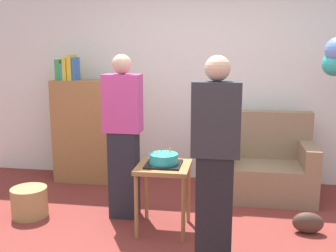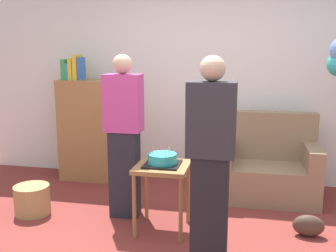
{
  "view_description": "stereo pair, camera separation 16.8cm",
  "coord_description": "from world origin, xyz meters",
  "px_view_note": "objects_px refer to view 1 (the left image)",
  "views": [
    {
      "loc": [
        0.42,
        -2.94,
        1.66
      ],
      "look_at": [
        -0.17,
        0.67,
        0.95
      ],
      "focal_mm": 41.57,
      "sensor_mm": 36.0,
      "label": 1
    },
    {
      "loc": [
        0.59,
        -2.91,
        1.66
      ],
      "look_at": [
        -0.17,
        0.67,
        0.95
      ],
      "focal_mm": 41.57,
      "sensor_mm": 36.0,
      "label": 2
    }
  ],
  "objects_px": {
    "bookshelf": "(86,129)",
    "wicker_basket": "(30,202)",
    "person_holding_cake": "(215,161)",
    "handbag": "(308,223)",
    "person_blowing_candles": "(123,136)",
    "birthday_cake": "(164,160)",
    "side_table": "(164,175)",
    "couch": "(264,167)"
  },
  "relations": [
    {
      "from": "couch",
      "to": "bookshelf",
      "type": "xyz_separation_m",
      "value": [
        -2.22,
        0.19,
        0.34
      ]
    },
    {
      "from": "person_blowing_candles",
      "to": "bookshelf",
      "type": "bearing_deg",
      "value": 104.92
    },
    {
      "from": "side_table",
      "to": "handbag",
      "type": "relative_size",
      "value": 2.27
    },
    {
      "from": "couch",
      "to": "side_table",
      "type": "height_order",
      "value": "couch"
    },
    {
      "from": "side_table",
      "to": "birthday_cake",
      "type": "relative_size",
      "value": 1.98
    },
    {
      "from": "side_table",
      "to": "person_holding_cake",
      "type": "xyz_separation_m",
      "value": [
        0.49,
        -0.5,
        0.3
      ]
    },
    {
      "from": "side_table",
      "to": "handbag",
      "type": "xyz_separation_m",
      "value": [
        1.33,
        0.15,
        -0.44
      ]
    },
    {
      "from": "person_holding_cake",
      "to": "wicker_basket",
      "type": "bearing_deg",
      "value": -30.95
    },
    {
      "from": "person_holding_cake",
      "to": "birthday_cake",
      "type": "bearing_deg",
      "value": -59.31
    },
    {
      "from": "birthday_cake",
      "to": "handbag",
      "type": "xyz_separation_m",
      "value": [
        1.33,
        0.15,
        -0.58
      ]
    },
    {
      "from": "bookshelf",
      "to": "person_blowing_candles",
      "type": "xyz_separation_m",
      "value": [
        0.78,
        -1.02,
        0.15
      ]
    },
    {
      "from": "person_blowing_candles",
      "to": "wicker_basket",
      "type": "distance_m",
      "value": 1.18
    },
    {
      "from": "person_blowing_candles",
      "to": "person_holding_cake",
      "type": "distance_m",
      "value": 1.2
    },
    {
      "from": "bookshelf",
      "to": "person_holding_cake",
      "type": "distance_m",
      "value": 2.47
    },
    {
      "from": "handbag",
      "to": "side_table",
      "type": "bearing_deg",
      "value": -173.61
    },
    {
      "from": "couch",
      "to": "wicker_basket",
      "type": "bearing_deg",
      "value": -157.35
    },
    {
      "from": "person_blowing_candles",
      "to": "handbag",
      "type": "relative_size",
      "value": 5.82
    },
    {
      "from": "person_blowing_candles",
      "to": "side_table",
      "type": "bearing_deg",
      "value": -52.27
    },
    {
      "from": "couch",
      "to": "person_holding_cake",
      "type": "relative_size",
      "value": 0.67
    },
    {
      "from": "person_holding_cake",
      "to": "handbag",
      "type": "bearing_deg",
      "value": -156.33
    },
    {
      "from": "bookshelf",
      "to": "person_holding_cake",
      "type": "xyz_separation_m",
      "value": [
        1.72,
        -1.77,
        0.15
      ]
    },
    {
      "from": "bookshelf",
      "to": "person_holding_cake",
      "type": "height_order",
      "value": "person_holding_cake"
    },
    {
      "from": "birthday_cake",
      "to": "handbag",
      "type": "relative_size",
      "value": 1.14
    },
    {
      "from": "bookshelf",
      "to": "handbag",
      "type": "relative_size",
      "value": 5.76
    },
    {
      "from": "handbag",
      "to": "birthday_cake",
      "type": "bearing_deg",
      "value": -173.61
    },
    {
      "from": "couch",
      "to": "side_table",
      "type": "xyz_separation_m",
      "value": [
        -0.99,
        -1.08,
        0.19
      ]
    },
    {
      "from": "bookshelf",
      "to": "birthday_cake",
      "type": "relative_size",
      "value": 5.04
    },
    {
      "from": "bookshelf",
      "to": "wicker_basket",
      "type": "height_order",
      "value": "bookshelf"
    },
    {
      "from": "birthday_cake",
      "to": "side_table",
      "type": "bearing_deg",
      "value": -13.06
    },
    {
      "from": "side_table",
      "to": "wicker_basket",
      "type": "height_order",
      "value": "side_table"
    },
    {
      "from": "person_blowing_candles",
      "to": "person_holding_cake",
      "type": "bearing_deg",
      "value": -61.37
    },
    {
      "from": "wicker_basket",
      "to": "couch",
      "type": "bearing_deg",
      "value": 22.65
    },
    {
      "from": "person_blowing_candles",
      "to": "handbag",
      "type": "xyz_separation_m",
      "value": [
        1.77,
        -0.11,
        -0.73
      ]
    },
    {
      "from": "person_blowing_candles",
      "to": "wicker_basket",
      "type": "bearing_deg",
      "value": 167.43
    },
    {
      "from": "couch",
      "to": "birthday_cake",
      "type": "height_order",
      "value": "couch"
    },
    {
      "from": "handbag",
      "to": "person_blowing_candles",
      "type": "bearing_deg",
      "value": 176.58
    },
    {
      "from": "person_blowing_candles",
      "to": "handbag",
      "type": "height_order",
      "value": "person_blowing_candles"
    },
    {
      "from": "handbag",
      "to": "person_holding_cake",
      "type": "bearing_deg",
      "value": -142.52
    },
    {
      "from": "person_holding_cake",
      "to": "handbag",
      "type": "distance_m",
      "value": 1.29
    },
    {
      "from": "birthday_cake",
      "to": "person_holding_cake",
      "type": "distance_m",
      "value": 0.71
    },
    {
      "from": "couch",
      "to": "birthday_cake",
      "type": "distance_m",
      "value": 1.5
    },
    {
      "from": "wicker_basket",
      "to": "birthday_cake",
      "type": "bearing_deg",
      "value": -3.52
    }
  ]
}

